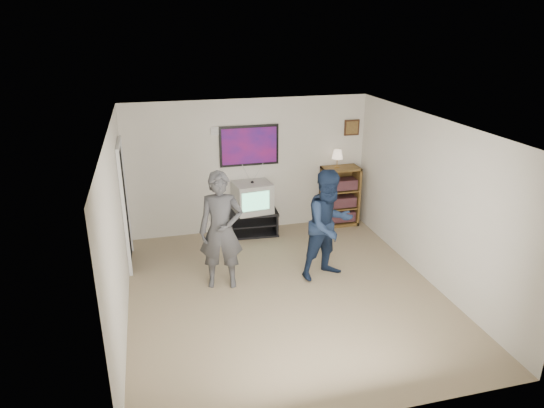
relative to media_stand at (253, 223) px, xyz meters
name	(u,v)px	position (x,y,z in m)	size (l,w,h in m)	color
room_shell	(280,206)	(0.01, -1.88, 1.02)	(4.51, 5.00, 2.51)	#736149
media_stand	(253,223)	(0.00, 0.00, 0.00)	(0.95, 0.57, 0.46)	black
crt_television	(252,197)	(0.00, 0.00, 0.51)	(0.66, 0.56, 0.56)	#ABABA6
bookshelf	(340,196)	(1.75, 0.05, 0.35)	(0.71, 0.41, 1.17)	#563C19
table_lamp	(337,159)	(1.67, 0.07, 1.11)	(0.21, 0.21, 0.34)	beige
person_tall	(221,231)	(-0.84, -1.74, 0.67)	(0.66, 0.43, 1.79)	#3F3F43
person_short	(329,225)	(0.79, -1.86, 0.64)	(0.84, 0.66, 1.74)	#17253F
controller_left	(220,206)	(-0.81, -1.49, 0.96)	(0.04, 0.13, 0.04)	white
controller_right	(328,210)	(0.84, -1.67, 0.81)	(0.04, 0.12, 0.04)	white
poster	(249,146)	(0.01, 0.25, 1.42)	(1.10, 0.03, 0.75)	black
air_vent	(219,131)	(-0.54, 0.25, 1.72)	(0.28, 0.02, 0.14)	white
small_picture	(352,128)	(2.01, 0.25, 1.65)	(0.30, 0.03, 0.30)	#3C1C13
doorway	(124,206)	(-2.23, -0.63, 0.77)	(0.03, 0.85, 2.00)	black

